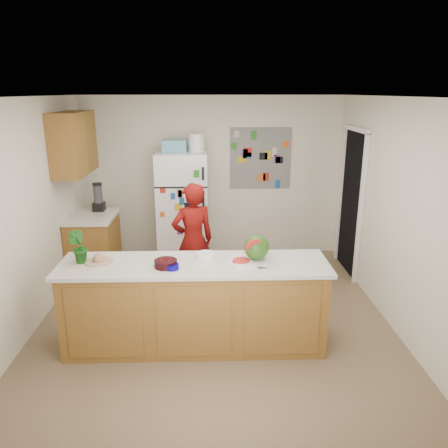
{
  "coord_description": "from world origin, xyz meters",
  "views": [
    {
      "loc": [
        -0.03,
        -4.53,
        2.55
      ],
      "look_at": [
        0.12,
        0.2,
        1.11
      ],
      "focal_mm": 35.0,
      "sensor_mm": 36.0,
      "label": 1
    }
  ],
  "objects_px": {
    "watermelon": "(256,247)",
    "person": "(193,241)",
    "cherry_bowl": "(166,263)",
    "refrigerator": "(183,208)"
  },
  "relations": [
    {
      "from": "watermelon",
      "to": "person",
      "type": "bearing_deg",
      "value": 121.67
    },
    {
      "from": "person",
      "to": "cherry_bowl",
      "type": "height_order",
      "value": "person"
    },
    {
      "from": "refrigerator",
      "to": "watermelon",
      "type": "relative_size",
      "value": 6.7
    },
    {
      "from": "person",
      "to": "watermelon",
      "type": "relative_size",
      "value": 5.88
    },
    {
      "from": "person",
      "to": "cherry_bowl",
      "type": "xyz_separation_m",
      "value": [
        -0.21,
        -1.25,
        0.21
      ]
    },
    {
      "from": "refrigerator",
      "to": "cherry_bowl",
      "type": "height_order",
      "value": "refrigerator"
    },
    {
      "from": "cherry_bowl",
      "to": "refrigerator",
      "type": "bearing_deg",
      "value": 89.52
    },
    {
      "from": "watermelon",
      "to": "refrigerator",
      "type": "bearing_deg",
      "value": 110.63
    },
    {
      "from": "watermelon",
      "to": "cherry_bowl",
      "type": "xyz_separation_m",
      "value": [
        -0.89,
        -0.15,
        -0.1
      ]
    },
    {
      "from": "person",
      "to": "cherry_bowl",
      "type": "bearing_deg",
      "value": 60.96
    }
  ]
}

